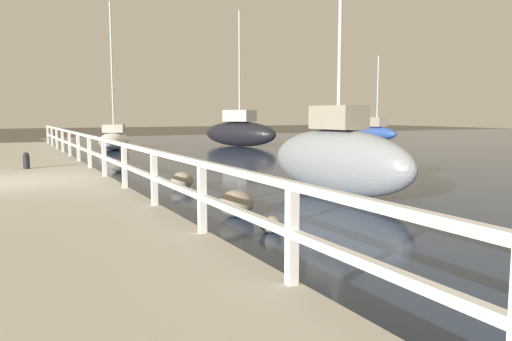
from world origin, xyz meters
The scene contains 12 objects.
ground_plane centered at (0.00, 0.00, 0.00)m, with size 120.00×120.00×0.00m, color #4C473D.
dock_walkway centered at (0.00, 0.00, 0.15)m, with size 4.55×36.00×0.30m.
railing centered at (2.17, 0.00, 0.97)m, with size 0.10×32.50×0.99m.
boulder_upstream centered at (3.90, -1.08, 0.22)m, with size 0.58×0.52×0.44m.
boulder_mid_strip centered at (3.66, -4.87, 0.25)m, with size 0.67×0.61×0.50m.
boulder_far_strip centered at (3.61, -6.25, 0.14)m, with size 0.37×0.33×0.28m.
boulder_water_edge centered at (3.27, 3.44, 0.21)m, with size 0.57×0.51×0.43m.
mooring_bollard centered at (0.47, 2.87, 0.55)m, with size 0.19×0.19×0.49m.
sailboat_white centered at (5.34, 14.34, 0.56)m, with size 2.85×4.98×7.79m.
sailboat_black centered at (12.41, 13.38, 0.86)m, with size 3.39×5.38×7.80m.
sailboat_blue centered at (24.42, 15.26, 0.64)m, with size 1.25×3.96×6.09m.
sailboat_gray centered at (6.81, -3.73, 0.86)m, with size 1.64×4.57×5.16m.
Camera 1 is at (-0.22, -13.16, 1.91)m, focal length 35.00 mm.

